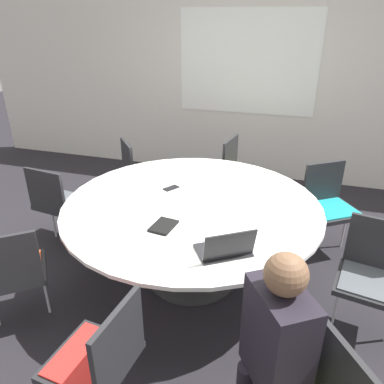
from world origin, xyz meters
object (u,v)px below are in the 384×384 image
at_px(chair_7, 101,355).
at_px(cell_phone, 171,188).
at_px(chair_1, 373,271).
at_px(person_0, 274,342).
at_px(spiral_notebook, 164,226).
at_px(chair_2, 329,201).
at_px(chair_5, 58,199).
at_px(laptop, 226,248).
at_px(chair_6, 11,270).
at_px(chair_3, 240,169).
at_px(chair_4, 139,170).

bearing_deg(chair_7, cell_phone, 12.38).
relative_size(chair_1, person_0, 0.71).
bearing_deg(spiral_notebook, chair_2, 46.28).
bearing_deg(chair_7, chair_5, 47.10).
height_order(chair_1, spiral_notebook, chair_1).
distance_m(chair_7, laptop, 0.95).
relative_size(chair_1, chair_6, 1.00).
height_order(chair_6, spiral_notebook, chair_6).
height_order(laptop, cell_phone, laptop).
height_order(chair_5, chair_6, same).
xyz_separation_m(chair_3, spiral_notebook, (-0.25, -1.81, 0.23)).
bearing_deg(laptop, chair_3, -116.02).
bearing_deg(spiral_notebook, cell_phone, 104.96).
bearing_deg(chair_3, chair_2, 69.46).
bearing_deg(cell_phone, chair_5, -174.93).
relative_size(chair_1, cell_phone, 5.52).
bearing_deg(chair_7, person_0, -72.85).
xyz_separation_m(chair_1, chair_7, (-1.46, -1.19, 0.00)).
xyz_separation_m(chair_4, chair_6, (-0.10, -1.96, 0.00)).
distance_m(chair_5, person_0, 2.56).
xyz_separation_m(chair_3, cell_phone, (-0.42, -1.17, 0.23)).
bearing_deg(person_0, spiral_notebook, 14.17).
distance_m(chair_2, laptop, 1.65).
relative_size(laptop, spiral_notebook, 1.85).
xyz_separation_m(chair_4, chair_7, (0.86, -2.42, 0.00)).
height_order(chair_2, chair_6, same).
bearing_deg(chair_4, chair_1, 22.31).
height_order(chair_3, cell_phone, chair_3).
xyz_separation_m(chair_7, laptop, (0.50, 0.76, 0.28)).
bearing_deg(laptop, chair_6, -21.82).
height_order(chair_1, cell_phone, chair_1).
bearing_deg(chair_5, cell_phone, 12.52).
height_order(chair_4, person_0, person_0).
bearing_deg(chair_7, chair_4, 25.73).
bearing_deg(chair_5, laptop, -15.01).
distance_m(chair_5, chair_7, 2.00).
bearing_deg(spiral_notebook, chair_6, -152.19).
relative_size(chair_5, chair_6, 1.00).
height_order(chair_4, spiral_notebook, chair_4).
relative_size(laptop, cell_phone, 2.69).
xyz_separation_m(chair_1, chair_2, (-0.26, 1.04, 0.00)).
height_order(chair_4, laptop, laptop).
height_order(chair_2, spiral_notebook, chair_2).
distance_m(chair_1, spiral_notebook, 1.50).
bearing_deg(laptop, chair_7, 23.66).
relative_size(chair_5, chair_7, 1.00).
distance_m(chair_3, chair_5, 2.01).
bearing_deg(chair_4, cell_phone, 0.37).
distance_m(chair_2, chair_5, 2.61).
xyz_separation_m(chair_6, person_0, (1.83, -0.30, 0.19)).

